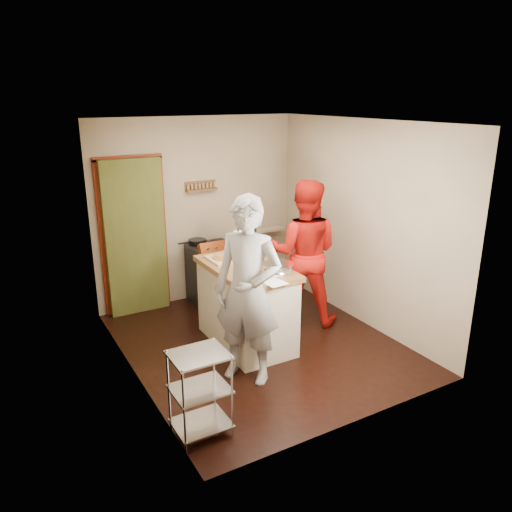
{
  "coord_description": "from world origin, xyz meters",
  "views": [
    {
      "loc": [
        -2.71,
        -4.69,
        2.87
      ],
      "look_at": [
        -0.04,
        0.0,
        1.12
      ],
      "focal_mm": 35.0,
      "sensor_mm": 36.0,
      "label": 1
    }
  ],
  "objects_px": {
    "stove": "(212,273)",
    "person_stripe": "(248,291)",
    "wire_shelving": "(200,390)",
    "island": "(246,303)",
    "person_red": "(304,253)"
  },
  "relations": [
    {
      "from": "stove",
      "to": "person_stripe",
      "type": "height_order",
      "value": "person_stripe"
    },
    {
      "from": "wire_shelving",
      "to": "person_stripe",
      "type": "relative_size",
      "value": 0.41
    },
    {
      "from": "island",
      "to": "person_stripe",
      "type": "relative_size",
      "value": 0.72
    },
    {
      "from": "person_stripe",
      "to": "wire_shelving",
      "type": "bearing_deg",
      "value": -92.11
    },
    {
      "from": "wire_shelving",
      "to": "person_stripe",
      "type": "height_order",
      "value": "person_stripe"
    },
    {
      "from": "wire_shelving",
      "to": "person_red",
      "type": "xyz_separation_m",
      "value": [
        2.11,
        1.5,
        0.5
      ]
    },
    {
      "from": "stove",
      "to": "person_red",
      "type": "height_order",
      "value": "person_red"
    },
    {
      "from": "person_red",
      "to": "person_stripe",
      "type": "bearing_deg",
      "value": 73.14
    },
    {
      "from": "island",
      "to": "person_red",
      "type": "relative_size",
      "value": 0.75
    },
    {
      "from": "person_stripe",
      "to": "island",
      "type": "bearing_deg",
      "value": 113.52
    },
    {
      "from": "stove",
      "to": "island",
      "type": "height_order",
      "value": "island"
    },
    {
      "from": "wire_shelving",
      "to": "person_red",
      "type": "height_order",
      "value": "person_red"
    },
    {
      "from": "stove",
      "to": "island",
      "type": "distance_m",
      "value": 1.33
    },
    {
      "from": "stove",
      "to": "wire_shelving",
      "type": "distance_m",
      "value": 2.94
    },
    {
      "from": "wire_shelving",
      "to": "person_red",
      "type": "relative_size",
      "value": 0.42
    }
  ]
}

